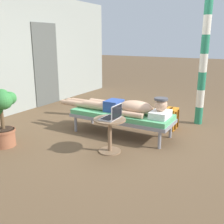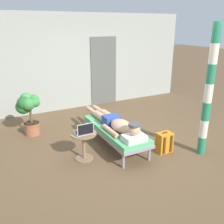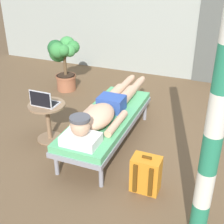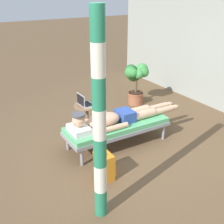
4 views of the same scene
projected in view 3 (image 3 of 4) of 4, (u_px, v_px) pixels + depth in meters
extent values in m
plane|color=brown|center=(120.00, 145.00, 4.08)|extent=(40.00, 40.00, 0.00)
cube|color=#999E93|center=(165.00, 6.00, 5.85)|extent=(7.60, 0.20, 2.70)
cube|color=#545651|center=(222.00, 30.00, 5.55)|extent=(0.84, 0.03, 2.04)
cylinder|color=gray|center=(111.00, 105.00, 4.82)|extent=(0.05, 0.05, 0.28)
cylinder|color=gray|center=(145.00, 111.00, 4.64)|extent=(0.05, 0.05, 0.28)
cylinder|color=gray|center=(56.00, 164.00, 3.49)|extent=(0.05, 0.05, 0.28)
cylinder|color=gray|center=(101.00, 176.00, 3.30)|extent=(0.05, 0.05, 0.28)
cube|color=gray|center=(107.00, 123.00, 3.99)|extent=(0.65, 1.82, 0.06)
cube|color=#59B272|center=(107.00, 118.00, 3.95)|extent=(0.62, 1.79, 0.08)
cube|color=white|center=(81.00, 139.00, 3.32)|extent=(0.40, 0.28, 0.11)
sphere|color=#D8A884|center=(80.00, 126.00, 3.25)|extent=(0.21, 0.21, 0.21)
cylinder|color=#4C4C51|center=(80.00, 118.00, 3.21)|extent=(0.22, 0.22, 0.03)
ellipsoid|color=#D8A884|center=(98.00, 116.00, 3.66)|extent=(0.35, 0.60, 0.23)
cylinder|color=#D8A884|center=(83.00, 117.00, 3.80)|extent=(0.09, 0.55, 0.09)
cylinder|color=#D8A884|center=(117.00, 123.00, 3.66)|extent=(0.09, 0.55, 0.09)
cube|color=#2D4C9E|center=(111.00, 103.00, 4.02)|extent=(0.33, 0.26, 0.19)
cylinder|color=#D8A884|center=(115.00, 94.00, 4.34)|extent=(0.15, 0.42, 0.15)
cylinder|color=#D8A884|center=(125.00, 84.00, 4.70)|extent=(0.11, 0.44, 0.11)
ellipsoid|color=#D8A884|center=(132.00, 78.00, 4.94)|extent=(0.09, 0.20, 0.10)
cylinder|color=#D8A884|center=(126.00, 96.00, 4.28)|extent=(0.15, 0.42, 0.15)
cylinder|color=#D8A884|center=(136.00, 86.00, 4.64)|extent=(0.11, 0.44, 0.11)
ellipsoid|color=#D8A884|center=(142.00, 80.00, 4.89)|extent=(0.09, 0.20, 0.10)
cylinder|color=#8C6B4C|center=(50.00, 138.00, 4.22)|extent=(0.34, 0.34, 0.02)
cylinder|color=#8C6B4C|center=(48.00, 122.00, 4.10)|extent=(0.06, 0.06, 0.48)
cylinder|color=#8C6B4C|center=(47.00, 105.00, 3.98)|extent=(0.48, 0.48, 0.02)
cube|color=silver|center=(46.00, 104.00, 3.98)|extent=(0.31, 0.22, 0.02)
cube|color=black|center=(47.00, 103.00, 3.98)|extent=(0.27, 0.15, 0.00)
cube|color=silver|center=(40.00, 99.00, 3.83)|extent=(0.31, 0.01, 0.21)
cube|color=black|center=(40.00, 99.00, 3.82)|extent=(0.29, 0.00, 0.19)
cube|color=orange|center=(146.00, 174.00, 3.24)|extent=(0.30, 0.20, 0.40)
cube|color=orange|center=(149.00, 173.00, 3.37)|extent=(0.23, 0.04, 0.18)
cube|color=#56330C|center=(135.00, 179.00, 3.17)|extent=(0.04, 0.02, 0.34)
cube|color=#56330C|center=(151.00, 183.00, 3.12)|extent=(0.04, 0.02, 0.34)
cube|color=#56330C|center=(147.00, 157.00, 3.14)|extent=(0.10, 0.02, 0.02)
cylinder|color=#9E5B3D|center=(66.00, 82.00, 5.67)|extent=(0.34, 0.34, 0.28)
cylinder|color=#9E5B3D|center=(66.00, 76.00, 5.61)|extent=(0.37, 0.37, 0.04)
cylinder|color=#332319|center=(66.00, 75.00, 5.60)|extent=(0.31, 0.31, 0.01)
cylinder|color=brown|center=(65.00, 66.00, 5.52)|extent=(0.06, 0.06, 0.35)
sphere|color=#429347|center=(69.00, 51.00, 5.33)|extent=(0.21, 0.21, 0.21)
sphere|color=#38843D|center=(73.00, 47.00, 5.42)|extent=(0.23, 0.23, 0.23)
sphere|color=#429347|center=(67.00, 44.00, 5.52)|extent=(0.28, 0.28, 0.28)
sphere|color=#2D7233|center=(58.00, 53.00, 5.48)|extent=(0.33, 0.33, 0.33)
sphere|color=#23602D|center=(56.00, 48.00, 5.36)|extent=(0.28, 0.28, 0.28)
sphere|color=#38843D|center=(58.00, 50.00, 5.28)|extent=(0.27, 0.27, 0.27)
sphere|color=#38843D|center=(63.00, 50.00, 5.23)|extent=(0.20, 0.20, 0.20)
cylinder|color=#267F59|center=(199.00, 218.00, 2.73)|extent=(0.15, 0.15, 0.35)
cylinder|color=silver|center=(204.00, 188.00, 2.57)|extent=(0.15, 0.15, 0.35)
cylinder|color=#267F59|center=(210.00, 154.00, 2.41)|extent=(0.15, 0.15, 0.35)
cylinder|color=silver|center=(217.00, 114.00, 2.25)|extent=(0.15, 0.15, 0.35)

